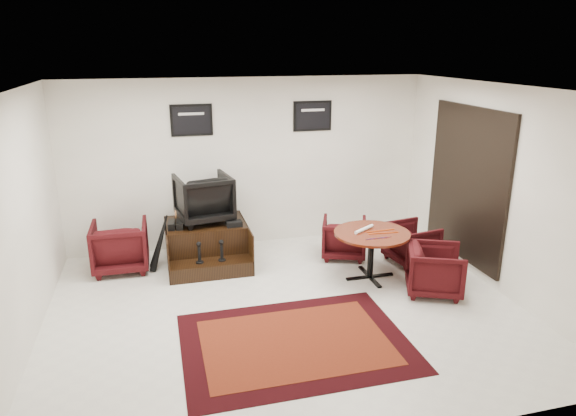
# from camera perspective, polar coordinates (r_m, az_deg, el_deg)

# --- Properties ---
(ground) EXTENTS (6.00, 6.00, 0.00)m
(ground) POSITION_cam_1_polar(r_m,az_deg,el_deg) (6.79, -0.23, -11.16)
(ground) COLOR silver
(ground) RESTS_ON ground
(room_shell) EXTENTS (6.02, 5.02, 2.81)m
(room_shell) POSITION_cam_1_polar(r_m,az_deg,el_deg) (6.37, 3.05, 4.09)
(room_shell) COLOR white
(room_shell) RESTS_ON ground
(area_rug) EXTENTS (2.58, 1.93, 0.01)m
(area_rug) POSITION_cam_1_polar(r_m,az_deg,el_deg) (6.11, 0.80, -14.69)
(area_rug) COLOR black
(area_rug) RESTS_ON ground
(shine_podium) EXTENTS (1.24, 1.27, 0.64)m
(shine_podium) POSITION_cam_1_polar(r_m,az_deg,el_deg) (8.17, -9.02, -3.99)
(shine_podium) COLOR black
(shine_podium) RESTS_ON ground
(shine_chair) EXTENTS (0.91, 0.87, 0.82)m
(shine_chair) POSITION_cam_1_polar(r_m,az_deg,el_deg) (8.06, -9.37, 1.35)
(shine_chair) COLOR black
(shine_chair) RESTS_ON shine_podium
(shoes_pair) EXTENTS (0.25, 0.30, 0.10)m
(shoes_pair) POSITION_cam_1_polar(r_m,az_deg,el_deg) (7.94, -12.36, -1.81)
(shoes_pair) COLOR black
(shoes_pair) RESTS_ON shine_podium
(polish_kit) EXTENTS (0.24, 0.17, 0.08)m
(polish_kit) POSITION_cam_1_polar(r_m,az_deg,el_deg) (7.87, -6.01, -1.74)
(polish_kit) COLOR black
(polish_kit) RESTS_ON shine_podium
(umbrella_black) EXTENTS (0.29, 0.11, 0.79)m
(umbrella_black) POSITION_cam_1_polar(r_m,az_deg,el_deg) (7.94, -14.13, -4.18)
(umbrella_black) COLOR black
(umbrella_black) RESTS_ON ground
(umbrella_hooked) EXTENTS (0.32, 0.12, 0.86)m
(umbrella_hooked) POSITION_cam_1_polar(r_m,az_deg,el_deg) (8.07, -14.05, -3.54)
(umbrella_hooked) COLOR black
(umbrella_hooked) RESTS_ON ground
(armchair_side) EXTENTS (0.81, 0.76, 0.83)m
(armchair_side) POSITION_cam_1_polar(r_m,az_deg,el_deg) (8.17, -18.17, -3.81)
(armchair_side) COLOR black
(armchair_side) RESTS_ON ground
(meeting_table) EXTENTS (1.09, 1.09, 0.71)m
(meeting_table) POSITION_cam_1_polar(r_m,az_deg,el_deg) (7.49, 9.28, -3.31)
(meeting_table) COLOR #441509
(meeting_table) RESTS_ON ground
(table_chair_back) EXTENTS (0.87, 0.84, 0.70)m
(table_chair_back) POSITION_cam_1_polar(r_m,az_deg,el_deg) (8.30, 6.25, -3.11)
(table_chair_back) COLOR black
(table_chair_back) RESTS_ON ground
(table_chair_window) EXTENTS (0.73, 0.77, 0.69)m
(table_chair_window) POSITION_cam_1_polar(r_m,az_deg,el_deg) (8.29, 13.60, -3.59)
(table_chair_window) COLOR black
(table_chair_window) RESTS_ON ground
(table_chair_corner) EXTENTS (0.90, 0.93, 0.74)m
(table_chair_corner) POSITION_cam_1_polar(r_m,az_deg,el_deg) (7.34, 16.04, -6.41)
(table_chair_corner) COLOR black
(table_chair_corner) RESTS_ON ground
(paper_roll) EXTENTS (0.38, 0.27, 0.05)m
(paper_roll) POSITION_cam_1_polar(r_m,az_deg,el_deg) (7.50, 8.45, -2.34)
(paper_roll) COLOR white
(paper_roll) RESTS_ON meeting_table
(table_clutter) EXTENTS (0.57, 0.31, 0.01)m
(table_clutter) POSITION_cam_1_polar(r_m,az_deg,el_deg) (7.43, 10.30, -2.77)
(table_clutter) COLOR #CE430B
(table_clutter) RESTS_ON meeting_table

